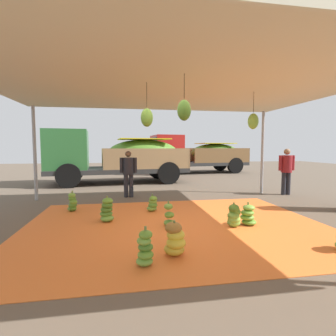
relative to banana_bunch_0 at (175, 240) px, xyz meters
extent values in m
plane|color=brown|center=(0.32, 4.49, -0.25)|extent=(40.00, 40.00, 0.00)
cube|color=orange|center=(0.32, 1.49, -0.24)|extent=(6.27, 4.78, 0.01)
cylinder|color=#9EA0A5|center=(-3.48, 4.79, 1.21)|extent=(0.10, 0.10, 2.91)
cylinder|color=#9EA0A5|center=(4.12, 4.79, 1.21)|extent=(0.10, 0.10, 2.91)
cube|color=beige|center=(0.32, 1.49, 2.70)|extent=(8.00, 7.00, 0.06)
cylinder|color=#4C422D|center=(2.19, 1.86, 2.43)|extent=(0.01, 0.01, 0.47)
ellipsoid|color=#75A83D|center=(2.19, 1.86, 2.00)|extent=(0.24, 0.24, 0.36)
cylinder|color=#4C422D|center=(0.30, 0.70, 2.45)|extent=(0.01, 0.01, 0.43)
ellipsoid|color=#477523|center=(0.30, 0.70, 2.04)|extent=(0.24, 0.24, 0.36)
cylinder|color=#4C422D|center=(-0.29, 1.41, 2.42)|extent=(0.01, 0.01, 0.48)
ellipsoid|color=#60932D|center=(-0.29, 1.41, 1.98)|extent=(0.24, 0.24, 0.36)
ellipsoid|color=gold|center=(-0.01, 0.01, -0.15)|extent=(0.37, 0.37, 0.18)
ellipsoid|color=gold|center=(0.01, -0.03, -0.04)|extent=(0.39, 0.39, 0.18)
ellipsoid|color=gold|center=(0.01, 0.01, 0.07)|extent=(0.32, 0.32, 0.18)
ellipsoid|color=#996628|center=(-0.02, 0.01, 0.18)|extent=(0.36, 0.36, 0.18)
cylinder|color=olive|center=(-0.01, -0.01, 0.24)|extent=(0.04, 0.04, 0.12)
ellipsoid|color=#6B9E38|center=(-0.07, 2.76, -0.17)|extent=(0.33, 0.33, 0.14)
ellipsoid|color=#518428|center=(-0.04, 2.75, -0.08)|extent=(0.24, 0.24, 0.14)
ellipsoid|color=#6B9E38|center=(-0.04, 2.78, 0.00)|extent=(0.25, 0.25, 0.14)
ellipsoid|color=#60932D|center=(-0.03, 2.74, 0.09)|extent=(0.21, 0.21, 0.14)
cylinder|color=olive|center=(-0.05, 2.77, 0.15)|extent=(0.04, 0.04, 0.12)
ellipsoid|color=#477523|center=(-2.09, 3.09, -0.17)|extent=(0.31, 0.31, 0.13)
ellipsoid|color=#518428|center=(-2.08, 3.10, -0.09)|extent=(0.30, 0.30, 0.13)
ellipsoid|color=#60932D|center=(-2.06, 3.09, 0.00)|extent=(0.27, 0.27, 0.13)
ellipsoid|color=#518428|center=(-2.09, 3.14, 0.08)|extent=(0.20, 0.20, 0.13)
ellipsoid|color=#75A83D|center=(-2.10, 3.14, 0.17)|extent=(0.26, 0.26, 0.13)
cylinder|color=olive|center=(-2.08, 3.12, 0.23)|extent=(0.04, 0.04, 0.12)
ellipsoid|color=#6B9E38|center=(-0.48, -0.27, -0.18)|extent=(0.29, 0.29, 0.12)
ellipsoid|color=#60932D|center=(-0.47, -0.28, -0.08)|extent=(0.28, 0.28, 0.12)
ellipsoid|color=#477523|center=(-0.46, -0.23, 0.01)|extent=(0.30, 0.30, 0.12)
ellipsoid|color=#75A83D|center=(-0.48, -0.24, 0.10)|extent=(0.27, 0.27, 0.12)
ellipsoid|color=#60932D|center=(-0.46, -0.26, 0.19)|extent=(0.24, 0.24, 0.12)
cylinder|color=olive|center=(-0.46, -0.26, 0.25)|extent=(0.04, 0.04, 0.12)
ellipsoid|color=#6B9E38|center=(0.16, 1.45, -0.17)|extent=(0.30, 0.30, 0.13)
ellipsoid|color=#60932D|center=(0.16, 1.42, 0.00)|extent=(0.21, 0.21, 0.13)
ellipsoid|color=#6B9E38|center=(0.14, 1.43, 0.18)|extent=(0.24, 0.24, 0.13)
cylinder|color=olive|center=(0.14, 1.43, 0.24)|extent=(0.04, 0.04, 0.12)
ellipsoid|color=#60932D|center=(1.84, 1.25, -0.18)|extent=(0.32, 0.32, 0.12)
ellipsoid|color=#6B9E38|center=(1.80, 1.25, -0.07)|extent=(0.32, 0.32, 0.12)
ellipsoid|color=#60932D|center=(1.79, 1.23, 0.03)|extent=(0.29, 0.29, 0.12)
ellipsoid|color=#75A83D|center=(1.83, 1.25, 0.13)|extent=(0.29, 0.29, 0.12)
cylinder|color=olive|center=(1.81, 1.25, 0.19)|extent=(0.04, 0.04, 0.12)
ellipsoid|color=#6B9E38|center=(-1.14, 1.99, -0.16)|extent=(0.35, 0.35, 0.14)
ellipsoid|color=#518428|center=(-1.16, 2.03, -0.07)|extent=(0.32, 0.32, 0.14)
ellipsoid|color=#477523|center=(-1.15, 2.02, 0.02)|extent=(0.36, 0.36, 0.14)
ellipsoid|color=#477523|center=(-1.14, 2.02, 0.12)|extent=(0.34, 0.34, 0.14)
ellipsoid|color=#60932D|center=(-1.12, 2.02, 0.21)|extent=(0.32, 0.32, 0.14)
cylinder|color=olive|center=(-1.13, 2.00, 0.27)|extent=(0.04, 0.04, 0.12)
ellipsoid|color=#75A83D|center=(1.47, 1.18, -0.15)|extent=(0.35, 0.35, 0.18)
ellipsoid|color=#75A83D|center=(1.46, 1.16, -0.07)|extent=(0.36, 0.36, 0.18)
ellipsoid|color=#6B9E38|center=(1.45, 1.16, 0.00)|extent=(0.29, 0.29, 0.18)
ellipsoid|color=#518428|center=(1.49, 1.18, 0.07)|extent=(0.24, 0.24, 0.18)
ellipsoid|color=#477523|center=(1.46, 1.16, 0.15)|extent=(0.28, 0.28, 0.18)
cylinder|color=olive|center=(1.46, 1.18, 0.21)|extent=(0.04, 0.04, 0.12)
cube|color=#2D2D2D|center=(-1.03, 8.47, 0.35)|extent=(6.42, 3.01, 0.20)
cube|color=#2D6B33|center=(-3.25, 8.24, 1.30)|extent=(1.95, 2.36, 1.70)
cube|color=#232D38|center=(-4.13, 8.15, 1.64)|extent=(0.22, 1.90, 0.75)
cube|color=#99754C|center=(0.26, 7.44, 0.90)|extent=(3.84, 0.48, 0.90)
cube|color=#99754C|center=(0.03, 9.73, 0.90)|extent=(3.84, 0.48, 0.90)
cube|color=#99754C|center=(2.02, 8.78, 0.90)|extent=(0.32, 2.38, 0.90)
ellipsoid|color=#518428|center=(0.15, 8.59, 1.11)|extent=(3.57, 2.34, 1.32)
cube|color=yellow|center=(0.15, 8.59, 1.79)|extent=(2.48, 2.04, 0.04)
cylinder|color=black|center=(-3.01, 7.16, 0.25)|extent=(1.02, 0.38, 1.00)
cylinder|color=black|center=(-3.24, 9.33, 0.25)|extent=(1.02, 0.38, 1.00)
cylinder|color=black|center=(1.18, 7.60, 0.25)|extent=(1.02, 0.38, 1.00)
cylinder|color=black|center=(0.96, 9.77, 0.25)|extent=(1.02, 0.38, 1.00)
cube|color=#2D2D2D|center=(4.02, 12.46, 0.35)|extent=(6.26, 2.92, 0.20)
cube|color=red|center=(1.85, 12.23, 1.30)|extent=(1.91, 2.27, 1.70)
cube|color=#232D38|center=(0.99, 12.14, 1.64)|extent=(0.22, 1.82, 0.75)
cube|color=brown|center=(5.28, 11.48, 0.90)|extent=(3.74, 0.48, 0.90)
cube|color=brown|center=(5.04, 13.68, 0.90)|extent=(3.74, 0.48, 0.90)
cube|color=brown|center=(6.99, 12.77, 0.90)|extent=(0.32, 2.29, 0.90)
ellipsoid|color=#477523|center=(5.16, 12.58, 1.05)|extent=(3.49, 2.26, 1.19)
cube|color=yellow|center=(5.16, 12.58, 1.66)|extent=(2.42, 1.97, 0.04)
cylinder|color=black|center=(2.08, 11.20, 0.25)|extent=(1.02, 0.38, 1.00)
cylinder|color=black|center=(1.86, 13.28, 0.25)|extent=(1.02, 0.38, 1.00)
cylinder|color=black|center=(6.17, 11.64, 0.25)|extent=(1.02, 0.38, 1.00)
cylinder|color=black|center=(5.95, 13.72, 0.25)|extent=(1.02, 0.38, 1.00)
cylinder|color=#26262D|center=(4.69, 4.34, 0.14)|extent=(0.15, 0.15, 0.78)
cylinder|color=#26262D|center=(4.87, 4.34, 0.14)|extent=(0.15, 0.15, 0.78)
cylinder|color=maroon|center=(4.78, 4.34, 0.83)|extent=(0.36, 0.36, 0.59)
cylinder|color=maroon|center=(4.54, 4.34, 0.86)|extent=(0.11, 0.11, 0.52)
cylinder|color=maroon|center=(5.02, 4.34, 0.86)|extent=(0.11, 0.11, 0.52)
sphere|color=#936B4C|center=(4.78, 4.34, 1.25)|extent=(0.21, 0.21, 0.21)
cylinder|color=#26262D|center=(-0.71, 4.80, 0.13)|extent=(0.14, 0.14, 0.75)
cylinder|color=#26262D|center=(-0.54, 4.80, 0.13)|extent=(0.14, 0.14, 0.75)
cylinder|color=#26262D|center=(-0.63, 4.80, 0.78)|extent=(0.34, 0.34, 0.56)
cylinder|color=#26262D|center=(-0.85, 4.80, 0.81)|extent=(0.11, 0.11, 0.50)
cylinder|color=#26262D|center=(-0.40, 4.80, 0.81)|extent=(0.11, 0.11, 0.50)
sphere|color=brown|center=(-0.63, 4.80, 1.19)|extent=(0.20, 0.20, 0.20)
camera|label=1|loc=(-0.73, -3.72, 1.39)|focal=27.46mm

